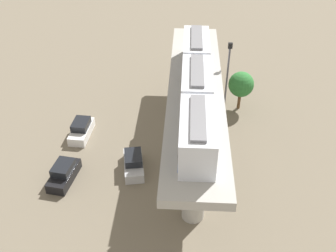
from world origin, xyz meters
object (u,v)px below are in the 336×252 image
Objects in this scene: train at (196,86)px; parked_car_black at (64,173)px; signal_post at (227,81)px; parked_car_white at (81,130)px; parked_car_silver at (133,163)px; tree_near_viaduct at (241,85)px.

train reaches higher than parked_car_black.
parked_car_black is at bearing -146.93° from signal_post.
train is 14.96m from parked_car_white.
parked_car_black is 0.45× the size of signal_post.
train is 14.90m from parked_car_black.
parked_car_black is (-12.18, -3.23, -7.96)m from train.
parked_car_white is 0.97× the size of parked_car_silver.
tree_near_viaduct is at bearing 45.70° from parked_car_black.
parked_car_silver is 16.24m from tree_near_viaduct.
parked_car_black is (-6.39, -1.77, 0.00)m from parked_car_silver.
parked_car_black is at bearing -165.16° from train.
tree_near_viaduct is 0.49× the size of signal_post.
parked_car_black is at bearing -174.71° from parked_car_silver.
train is at bearing 23.71° from parked_car_black.
train is 12.62m from tree_near_viaduct.
parked_car_white is at bearing 163.12° from train.
signal_post is at bearing 63.82° from train.
signal_post is at bearing -124.00° from tree_near_viaduct.
signal_post is (9.19, 8.37, 4.66)m from parked_car_silver.
parked_car_white is 0.44× the size of signal_post.
tree_near_viaduct is 4.28m from signal_post.
parked_car_white is 16.53m from signal_post.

